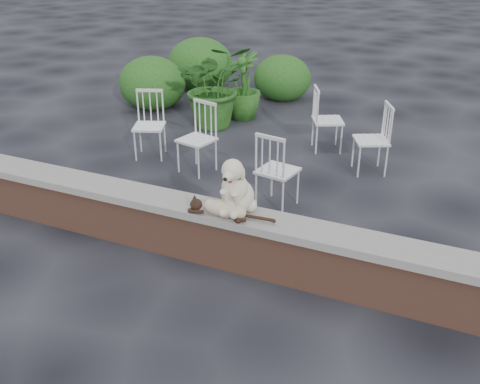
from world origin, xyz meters
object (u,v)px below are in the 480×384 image
at_px(chair_c, 278,169).
at_px(potted_plant_b, 243,85).
at_px(potted_plant_a, 215,85).
at_px(chair_a, 149,125).
at_px(chair_e, 328,119).
at_px(chair_b, 197,139).
at_px(cat, 224,208).
at_px(dog, 238,183).
at_px(chair_d, 371,139).

relative_size(chair_c, potted_plant_b, 0.82).
bearing_deg(potted_plant_a, chair_a, -99.38).
distance_m(chair_a, chair_e, 2.58).
relative_size(chair_b, potted_plant_a, 0.69).
distance_m(cat, chair_c, 1.47).
xyz_separation_m(dog, cat, (-0.08, -0.15, -0.21)).
bearing_deg(dog, chair_e, 90.60).
distance_m(dog, chair_d, 2.87).
relative_size(cat, potted_plant_b, 0.87).
relative_size(chair_d, chair_c, 1.00).
bearing_deg(chair_c, chair_b, -11.29).
relative_size(chair_e, chair_b, 1.00).
distance_m(chair_a, potted_plant_a, 1.62).
height_order(chair_d, chair_c, same).
bearing_deg(chair_a, cat, -66.21).
distance_m(chair_c, potted_plant_a, 3.01).
bearing_deg(potted_plant_a, chair_d, -17.22).
distance_m(chair_a, potted_plant_b, 2.20).
bearing_deg(chair_a, potted_plant_b, 54.95).
bearing_deg(potted_plant_a, chair_e, -8.38).
relative_size(dog, cat, 0.59).
relative_size(dog, chair_e, 0.62).
relative_size(cat, chair_e, 1.06).
relative_size(cat, chair_b, 1.06).
distance_m(cat, potted_plant_b, 4.63).
bearing_deg(potted_plant_a, potted_plant_b, 66.64).
bearing_deg(potted_plant_a, dog, -60.53).
bearing_deg(chair_d, chair_c, -54.35).
height_order(chair_e, chair_b, same).
bearing_deg(cat, chair_a, 135.20).
height_order(chair_a, potted_plant_b, potted_plant_b).
relative_size(chair_b, chair_c, 1.00).
distance_m(chair_d, potted_plant_a, 2.86).
xyz_separation_m(dog, potted_plant_b, (-1.79, 4.15, -0.30)).
relative_size(dog, potted_plant_b, 0.51).
distance_m(cat, chair_b, 2.39).
distance_m(chair_d, potted_plant_b, 2.85).
relative_size(cat, chair_c, 1.06).
distance_m(chair_b, potted_plant_b, 2.37).
bearing_deg(potted_plant_b, dog, -66.67).
bearing_deg(potted_plant_b, chair_d, -29.45).
distance_m(chair_a, chair_c, 2.32).
bearing_deg(chair_a, dog, -63.15).
bearing_deg(cat, chair_c, 89.89).
height_order(chair_b, chair_d, same).
height_order(potted_plant_a, potted_plant_b, potted_plant_a).
distance_m(chair_e, chair_d, 0.93).
xyz_separation_m(chair_a, chair_c, (2.21, -0.70, 0.00)).
height_order(chair_a, chair_c, same).
xyz_separation_m(dog, potted_plant_a, (-2.03, 3.60, -0.19)).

